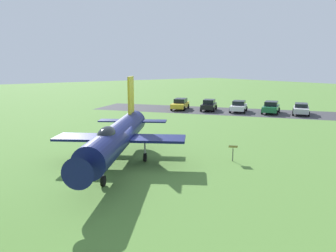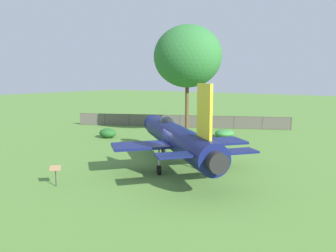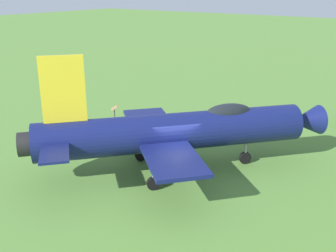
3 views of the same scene
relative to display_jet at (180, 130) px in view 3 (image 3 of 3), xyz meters
name	(u,v)px [view 3 (image 3 of 3)]	position (x,y,z in m)	size (l,w,h in m)	color
ground_plane	(172,171)	(-0.28, 0.24, -2.01)	(200.00, 200.00, 0.00)	#568438
display_jet	(180,130)	(0.00, 0.00, 0.00)	(12.25, 11.11, 5.62)	#111951
info_plaque	(114,111)	(3.19, 7.16, -1.16)	(0.70, 0.71, 1.14)	#333333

